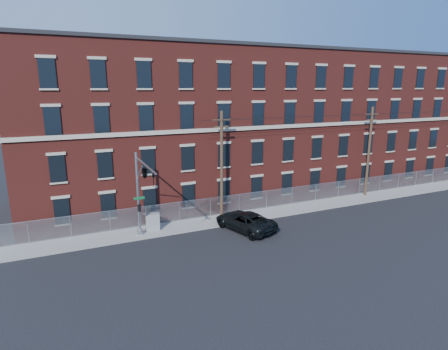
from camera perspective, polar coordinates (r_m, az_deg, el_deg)
ground at (r=30.02m, az=0.49°, el=-10.53°), size 140.00×140.00×0.00m
sidewalk at (r=39.92m, az=13.30°, el=-4.65°), size 65.00×3.00×0.12m
mill_building at (r=45.59m, az=7.00°, el=8.22°), size 55.30×14.32×16.30m
chain_link_fence at (r=40.62m, az=12.27°, el=-2.82°), size 59.06×0.06×1.85m
traffic_signal_mast at (r=28.49m, az=-12.40°, el=-0.70°), size 0.90×6.75×7.00m
utility_pole_near at (r=34.07m, az=-0.36°, el=1.81°), size 1.80×0.28×10.00m
utility_pole_mid at (r=44.38m, az=21.46°, el=3.59°), size 1.80×0.28×10.00m
overhead_wires at (r=43.96m, az=21.89°, el=8.45°), size 40.00×0.62×0.62m
pickup_truck at (r=32.52m, az=3.23°, el=-7.07°), size 4.31×6.41×1.63m
utility_cabinet at (r=32.78m, az=-10.90°, el=-7.08°), size 1.28×0.86×1.46m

